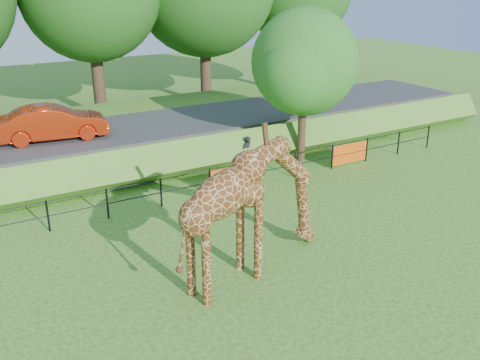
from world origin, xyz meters
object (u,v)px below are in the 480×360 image
Objects in this scene: visitor at (247,152)px; tree_east at (306,66)px; giraffe at (253,210)px; car_red at (53,123)px.

visitor is 4.49m from tree_east.
tree_east reaches higher than giraffe.
giraffe reaches higher than car_red.
car_red reaches higher than visitor.
visitor is at bearing 171.17° from tree_east.
visitor is at bearing -109.55° from car_red.
tree_east reaches higher than car_red.
car_red is at bearing -48.14° from visitor.
giraffe is at bearing 38.98° from visitor.
visitor is 0.21× the size of tree_east.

